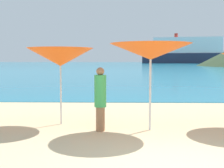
{
  "coord_description": "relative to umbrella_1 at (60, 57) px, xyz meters",
  "views": [
    {
      "loc": [
        -0.98,
        -5.35,
        1.91
      ],
      "look_at": [
        -1.24,
        3.89,
        1.2
      ],
      "focal_mm": 48.92,
      "sensor_mm": 36.0,
      "label": 1
    }
  ],
  "objects": [
    {
      "name": "ground_plane",
      "position": [
        2.77,
        6.31,
        -2.16
      ],
      "size": [
        50.0,
        100.0,
        0.3
      ],
      "primitive_type": "cube",
      "color": "beige"
    },
    {
      "name": "ocean_water",
      "position": [
        2.77,
        224.75,
        -2.0
      ],
      "size": [
        650.0,
        440.0,
        0.02
      ],
      "primitive_type": "cube",
      "color": "teal",
      "rests_on": "ground_plane"
    },
    {
      "name": "beachgoer_1",
      "position": [
        1.24,
        -0.88,
        -1.1
      ],
      "size": [
        0.32,
        0.32,
        1.73
      ],
      "rotation": [
        0.0,
        0.0,
        6.27
      ],
      "color": "#A3704C",
      "rests_on": "ground_plane"
    },
    {
      "name": "cruise_ship",
      "position": [
        51.08,
        219.48,
        6.51
      ],
      "size": [
        66.18,
        20.02,
        22.24
      ],
      "rotation": [
        0.0,
        0.0,
        -0.2
      ],
      "color": "#262D47",
      "rests_on": "ocean_water"
    },
    {
      "name": "umbrella_1",
      "position": [
        0.0,
        0.0,
        0.0
      ],
      "size": [
        2.1,
        2.1,
        2.28
      ],
      "color": "silver",
      "rests_on": "ground_plane"
    },
    {
      "name": "umbrella_2",
      "position": [
        2.6,
        -0.73,
        0.14
      ],
      "size": [
        2.28,
        2.28,
        2.37
      ],
      "color": "silver",
      "rests_on": "ground_plane"
    }
  ]
}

